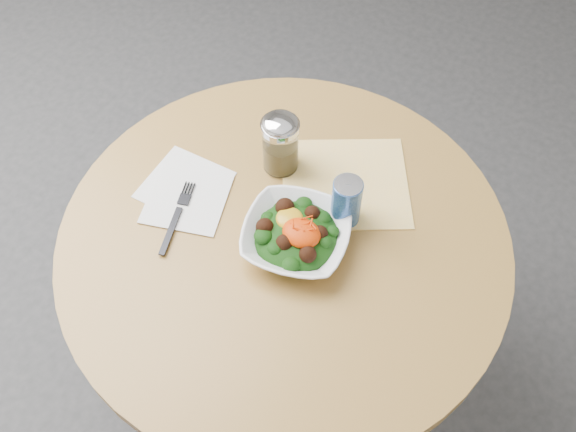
% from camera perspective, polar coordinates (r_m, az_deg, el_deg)
% --- Properties ---
extents(ground, '(6.00, 6.00, 0.00)m').
position_cam_1_polar(ground, '(1.94, -0.24, -13.95)').
color(ground, '#303033').
rests_on(ground, ground).
extents(table, '(0.90, 0.90, 0.75)m').
position_cam_1_polar(table, '(1.44, -0.32, -6.02)').
color(table, black).
rests_on(table, ground).
extents(cloth_napkin, '(0.35, 0.34, 0.00)m').
position_cam_1_polar(cloth_napkin, '(1.35, 5.09, 2.96)').
color(cloth_napkin, '#F8A90D').
rests_on(cloth_napkin, table).
extents(paper_napkins, '(0.21, 0.21, 0.00)m').
position_cam_1_polar(paper_napkins, '(1.35, -9.06, 2.15)').
color(paper_napkins, white).
rests_on(paper_napkins, table).
extents(salad_bowl, '(0.25, 0.25, 0.08)m').
position_cam_1_polar(salad_bowl, '(1.24, 0.74, -1.72)').
color(salad_bowl, white).
rests_on(salad_bowl, table).
extents(fork, '(0.07, 0.18, 0.00)m').
position_cam_1_polar(fork, '(1.31, -9.80, 0.09)').
color(fork, black).
rests_on(fork, table).
extents(spice_shaker, '(0.08, 0.08, 0.14)m').
position_cam_1_polar(spice_shaker, '(1.32, -0.69, 6.45)').
color(spice_shaker, silver).
rests_on(spice_shaker, table).
extents(beverage_can, '(0.06, 0.06, 0.11)m').
position_cam_1_polar(beverage_can, '(1.25, 5.21, 1.28)').
color(beverage_can, navy).
rests_on(beverage_can, table).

